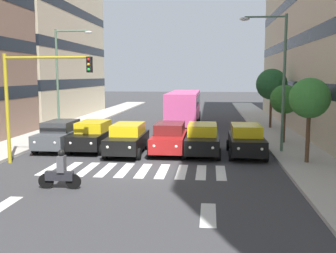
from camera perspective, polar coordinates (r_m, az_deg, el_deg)
ground_plane at (r=18.38m, az=-5.02°, el=-6.45°), size 180.00×180.00×0.00m
sidewalk_left at (r=18.71m, az=21.70°, el=-6.48°), size 3.04×90.00×0.15m
crosswalk_markings at (r=18.38m, az=-5.02°, el=-6.44°), size 8.55×2.80×0.01m
lane_arrow_0 at (r=12.78m, az=5.93°, el=-12.76°), size 0.50×2.20×0.01m
lane_arrow_1 at (r=14.57m, az=-23.34°, el=-10.78°), size 0.50×2.20×0.01m
car_0 at (r=21.93m, az=11.43°, el=-1.94°), size 2.02×4.44×1.72m
car_1 at (r=21.91m, az=5.06°, el=-1.82°), size 2.02×4.44×1.72m
car_2 at (r=22.21m, az=0.22°, el=-1.67°), size 2.02×4.44×1.72m
car_3 at (r=22.03m, az=-5.96°, el=-1.79°), size 2.02×4.44×1.72m
car_4 at (r=23.53m, az=-10.98°, el=-1.29°), size 2.02×4.44×1.72m
car_5 at (r=24.17m, az=-15.58°, el=-1.20°), size 2.02×4.44×1.72m
bus_behind_traffic at (r=34.51m, az=2.39°, el=3.23°), size 2.78×10.50×3.00m
motorcycle_with_rider at (r=15.85m, az=-15.58°, el=-6.56°), size 1.70×0.37×1.57m
traffic_light_gantry at (r=20.38m, az=-19.50°, el=5.08°), size 4.51×0.36×5.50m
street_lamp_left at (r=22.62m, az=15.79°, el=8.03°), size 2.61×0.28×7.63m
street_lamp_right at (r=29.44m, az=-15.24°, el=7.85°), size 2.77×0.28×7.58m
street_tree_0 at (r=20.12m, az=20.11°, el=3.88°), size 1.97×1.97×4.17m
street_tree_1 at (r=25.80m, az=16.81°, el=3.81°), size 1.85×1.85×3.70m
street_tree_2 at (r=33.00m, az=14.99°, el=6.01°), size 2.53×2.53×4.84m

